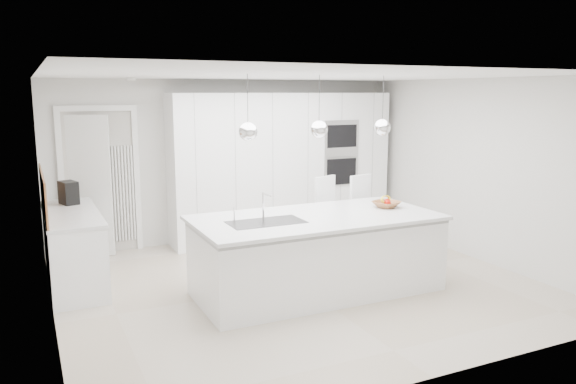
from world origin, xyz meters
name	(u,v)px	position (x,y,z in m)	size (l,w,h in m)	color
floor	(298,285)	(0.00, 0.00, 0.00)	(5.50, 5.50, 0.00)	#B8AA97
wall_back	(228,160)	(0.00, 2.50, 1.25)	(5.50, 5.50, 0.00)	silver
wall_left	(46,203)	(-2.75, 0.00, 1.25)	(5.00, 5.00, 0.00)	silver
ceiling	(299,75)	(0.00, 0.00, 2.50)	(5.50, 5.50, 0.00)	white
tall_cabinets	(283,166)	(0.80, 2.20, 1.15)	(3.60, 0.60, 2.30)	white
oven_stack	(342,153)	(1.70, 1.89, 1.35)	(0.62, 0.04, 1.05)	#A5A5A8
doorway_frame	(100,183)	(-1.95, 2.47, 1.02)	(1.11, 0.08, 2.13)	white
hallway_door	(82,186)	(-2.20, 2.42, 1.00)	(0.82, 0.04, 2.00)	white
radiator	(124,194)	(-1.63, 2.46, 0.85)	(0.32, 0.04, 1.40)	white
left_base_cabinets	(74,250)	(-2.45, 1.20, 0.43)	(0.60, 1.80, 0.86)	white
left_worktop	(71,213)	(-2.45, 1.20, 0.88)	(0.62, 1.82, 0.04)	silver
oak_backsplash	(43,193)	(-2.74, 1.20, 1.15)	(0.02, 1.80, 0.50)	#98643A
island_base	(318,256)	(0.10, -0.30, 0.43)	(2.80, 1.20, 0.86)	white
island_worktop	(316,218)	(0.10, -0.25, 0.88)	(2.84, 1.40, 0.04)	silver
island_sink	(266,229)	(-0.55, -0.30, 0.82)	(0.84, 0.44, 0.18)	#3F3F42
island_tap	(263,205)	(-0.50, -0.10, 1.05)	(0.02, 0.02, 0.30)	white
pendant_left	(248,132)	(-0.75, -0.30, 1.90)	(0.20, 0.20, 0.20)	white
pendant_mid	(319,129)	(0.10, -0.30, 1.90)	(0.20, 0.20, 0.20)	white
pendant_right	(382,127)	(0.95, -0.30, 1.90)	(0.20, 0.20, 0.20)	white
fruit_bowl	(386,204)	(1.12, -0.20, 0.94)	(0.32, 0.32, 0.08)	#98643A
espresso_machine	(69,193)	(-2.43, 1.72, 1.05)	(0.18, 0.27, 0.29)	black
bar_stool_left	(330,222)	(0.74, 0.54, 0.59)	(0.39, 0.54, 1.19)	white
bar_stool_right	(366,220)	(1.27, 0.49, 0.59)	(0.39, 0.54, 1.18)	white
apple_a	(388,203)	(1.09, -0.26, 0.97)	(0.08, 0.08, 0.08)	#B30E04
apple_b	(388,202)	(1.15, -0.18, 0.97)	(0.08, 0.08, 0.08)	#B30E04
apple_c	(387,201)	(1.15, -0.16, 0.97)	(0.07, 0.07, 0.07)	#B30E04
banana_bunch	(386,199)	(1.10, -0.21, 1.01)	(0.20, 0.20, 0.03)	yellow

